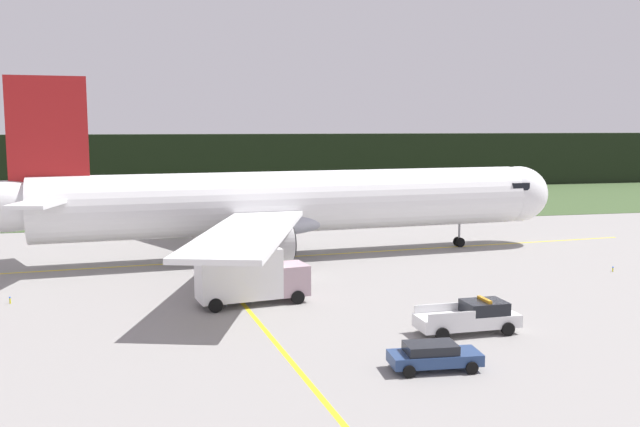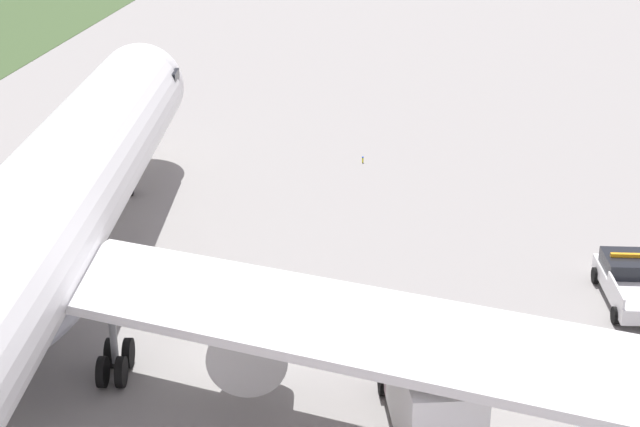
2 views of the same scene
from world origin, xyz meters
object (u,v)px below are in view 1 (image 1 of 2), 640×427
at_px(catering_truck, 249,275).
at_px(staff_car, 434,355).
at_px(airliner, 286,203).
at_px(ops_pickup_truck, 471,317).

distance_m(catering_truck, staff_car, 15.89).
relative_size(airliner, catering_truck, 7.15).
relative_size(ops_pickup_truck, catering_truck, 0.78).
bearing_deg(catering_truck, ops_pickup_truck, -38.76).
height_order(airliner, staff_car, airliner).
xyz_separation_m(airliner, staff_car, (1.72, -29.82, -4.04)).
bearing_deg(airliner, staff_car, -86.69).
height_order(catering_truck, staff_car, catering_truck).
xyz_separation_m(airliner, catering_truck, (-5.31, -15.62, -2.81)).
relative_size(ops_pickup_truck, staff_car, 1.32).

